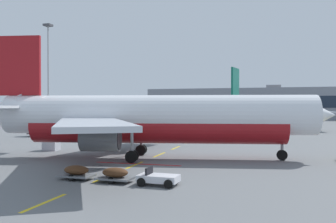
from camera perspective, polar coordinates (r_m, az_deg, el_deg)
apron_paint_markings at (r=46.50m, az=1.36°, el=-5.52°), size 8.00×93.24×0.01m
airliner_foreground at (r=36.31m, az=-2.58°, el=-1.04°), size 34.69×34.03×12.20m
airliner_mid_left at (r=86.74m, az=12.67°, el=0.06°), size 35.21×35.83×12.58m
catering_truck at (r=67.62m, az=-17.59°, el=-2.20°), size 7.28×5.51×3.14m
baggage_train at (r=25.55m, az=-8.03°, el=-9.53°), size 8.66×1.93×1.14m
uld_cargo_container at (r=45.46m, az=-17.44°, el=-4.69°), size 1.79×1.75×1.60m
apron_light_mast_near at (r=95.48m, az=-17.88°, el=7.03°), size 1.80×1.80×25.09m
terminal_satellite at (r=163.57m, az=11.66°, el=1.16°), size 79.95×24.63×14.20m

